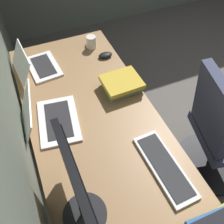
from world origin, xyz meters
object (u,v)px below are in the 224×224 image
(laptop_leftmost, at_px, (46,118))
(laptop_left, at_px, (35,65))
(book_stack_near, at_px, (122,84))
(keyboard_main, at_px, (165,166))
(mouse_main, at_px, (105,55))
(office_chair, at_px, (218,135))
(drawer_pedestal, at_px, (85,133))
(coffee_mug, at_px, (91,42))
(monitor_primary, at_px, (80,196))

(laptop_leftmost, height_order, laptop_left, laptop_leftmost)
(book_stack_near, bearing_deg, keyboard_main, 177.10)
(mouse_main, distance_m, office_chair, 0.98)
(laptop_left, relative_size, mouse_main, 3.10)
(drawer_pedestal, height_order, office_chair, office_chair)
(laptop_left, bearing_deg, office_chair, -129.10)
(keyboard_main, distance_m, office_chair, 0.67)
(drawer_pedestal, height_order, laptop_leftmost, laptop_leftmost)
(laptop_leftmost, distance_m, book_stack_near, 0.52)
(coffee_mug, bearing_deg, laptop_leftmost, 140.75)
(laptop_leftmost, relative_size, laptop_left, 1.19)
(drawer_pedestal, relative_size, keyboard_main, 1.64)
(drawer_pedestal, bearing_deg, mouse_main, -43.18)
(laptop_leftmost, bearing_deg, laptop_left, -4.02)
(keyboard_main, bearing_deg, mouse_main, -3.30)
(monitor_primary, xyz_separation_m, office_chair, (0.23, -1.03, -0.51))
(monitor_primary, relative_size, coffee_mug, 4.52)
(keyboard_main, height_order, book_stack_near, book_stack_near)
(coffee_mug, bearing_deg, office_chair, -148.09)
(monitor_primary, distance_m, keyboard_main, 0.50)
(keyboard_main, bearing_deg, laptop_left, 24.10)
(drawer_pedestal, xyz_separation_m, book_stack_near, (-0.02, -0.28, 0.43))
(drawer_pedestal, relative_size, book_stack_near, 2.77)
(monitor_primary, xyz_separation_m, coffee_mug, (1.16, -0.45, -0.19))
(mouse_main, xyz_separation_m, book_stack_near, (-0.35, 0.02, 0.03))
(laptop_leftmost, distance_m, laptop_left, 0.50)
(drawer_pedestal, bearing_deg, keyboard_main, -157.91)
(monitor_primary, relative_size, laptop_left, 1.57)
(monitor_primary, relative_size, keyboard_main, 1.19)
(mouse_main, height_order, coffee_mug, coffee_mug)
(drawer_pedestal, relative_size, monitor_primary, 1.37)
(monitor_primary, bearing_deg, mouse_main, -26.44)
(laptop_leftmost, bearing_deg, drawer_pedestal, -64.08)
(drawer_pedestal, height_order, book_stack_near, book_stack_near)
(monitor_primary, xyz_separation_m, book_stack_near, (0.66, -0.48, -0.19))
(book_stack_near, height_order, office_chair, office_chair)
(drawer_pedestal, distance_m, book_stack_near, 0.51)
(keyboard_main, bearing_deg, drawer_pedestal, 22.09)
(book_stack_near, height_order, coffee_mug, coffee_mug)
(monitor_primary, relative_size, mouse_main, 4.88)
(drawer_pedestal, distance_m, laptop_leftmost, 0.50)
(laptop_left, bearing_deg, monitor_primary, -179.95)
(keyboard_main, bearing_deg, monitor_primary, 98.19)
(mouse_main, bearing_deg, coffee_mug, 19.15)
(monitor_primary, height_order, book_stack_near, monitor_primary)
(laptop_leftmost, height_order, keyboard_main, laptop_leftmost)
(drawer_pedestal, relative_size, coffee_mug, 6.19)
(drawer_pedestal, bearing_deg, book_stack_near, -94.52)
(keyboard_main, relative_size, office_chair, 0.44)
(laptop_left, distance_m, mouse_main, 0.51)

